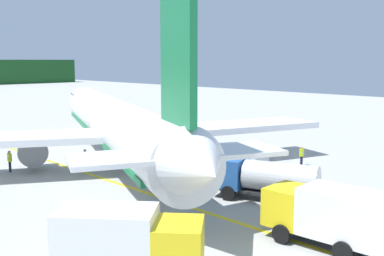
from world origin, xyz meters
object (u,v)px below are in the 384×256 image
Objects in this scene: cargo_container_near at (255,157)px; crew_loader_right at (302,154)px; service_truck_pushback at (263,177)px; cargo_container_mid at (182,179)px; service_truck_fuel at (128,242)px; service_truck_baggage at (337,216)px; airliner_foreground at (115,123)px; crew_supervisor at (10,159)px.

crew_loader_right is (3.57, -1.87, -0.05)m from cargo_container_near.
cargo_container_mid is (-2.53, 4.54, -0.49)m from service_truck_pushback.
service_truck_fuel reaches higher than cargo_container_near.
service_truck_pushback is at bearing 62.29° from service_truck_baggage.
service_truck_pushback is at bearing -60.91° from cargo_container_mid.
airliner_foreground is 14.37m from service_truck_pushback.
service_truck_fuel is 2.38× the size of cargo_container_mid.
airliner_foreground is at bearing 80.38° from cargo_container_mid.
service_truck_pushback is at bearing 13.51° from service_truck_fuel.
crew_loader_right is at bearing 19.90° from service_truck_pushback.
crew_loader_right is (9.55, 3.46, -0.44)m from service_truck_pushback.
crew_loader_right is at bearing -38.85° from crew_supervisor.
service_truck_baggage is 15.56m from cargo_container_near.
crew_loader_right is at bearing 38.17° from service_truck_baggage.
cargo_container_mid is at bearing 174.86° from crew_loader_right.
service_truck_baggage reaches higher than crew_loader_right.
airliner_foreground is 8.44m from crew_supervisor.
service_truck_baggage is at bearing -97.38° from airliner_foreground.
service_truck_fuel is at bearing -123.41° from airliner_foreground.
crew_supervisor is (-7.28, 3.53, -2.41)m from airliner_foreground.
cargo_container_near is at bearing 5.28° from cargo_container_mid.
cargo_container_mid is (-8.51, -0.79, -0.10)m from cargo_container_near.
cargo_container_near is at bearing 24.44° from service_truck_fuel.
cargo_container_mid is 1.45× the size of crew_loader_right.
cargo_container_near is 1.31× the size of crew_loader_right.
cargo_container_near reaches higher than crew_loader_right.
service_truck_fuel is at bearing -101.00° from crew_supervisor.
service_truck_fuel reaches higher than crew_loader_right.
service_truck_baggage is at bearing -79.55° from crew_supervisor.
service_truck_pushback is (0.89, -14.20, -1.99)m from airliner_foreground.
airliner_foreground reaches higher than service_truck_baggage.
cargo_container_near is (5.98, 5.33, -0.39)m from service_truck_pushback.
cargo_container_near reaches higher than cargo_container_mid.
service_truck_baggage is 25.06m from crew_supervisor.
airliner_foreground is 20.60m from service_truck_fuel.
service_truck_baggage is 4.10× the size of crew_loader_right.
cargo_container_mid is (-1.64, -9.65, -2.48)m from airliner_foreground.
crew_supervisor is at bearing 154.11° from airliner_foreground.
airliner_foreground is 7.03× the size of service_truck_fuel.
cargo_container_near is (6.87, -8.87, -2.38)m from airliner_foreground.
service_truck_pushback is at bearing -138.29° from cargo_container_near.
airliner_foreground is at bearing 56.59° from service_truck_fuel.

